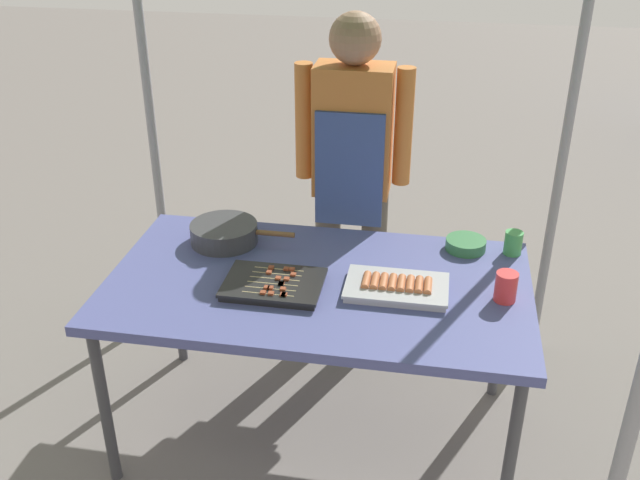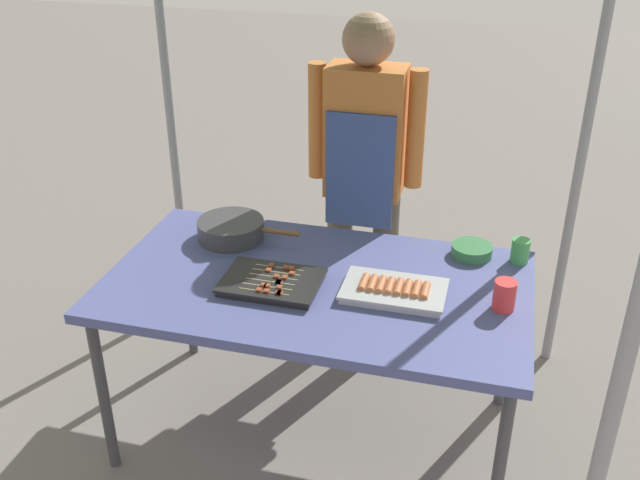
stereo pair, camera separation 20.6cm
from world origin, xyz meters
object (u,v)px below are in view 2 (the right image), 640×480
(stall_table, at_px, (317,293))
(condiment_bowl, at_px, (472,250))
(tray_meat_skewers, at_px, (272,282))
(vendor_woman, at_px, (365,163))
(cooking_wok, at_px, (231,229))
(drink_cup_near_edge, at_px, (504,295))
(drink_cup_by_wok, at_px, (520,251))
(tray_grilled_sausages, at_px, (394,290))

(stall_table, distance_m, condiment_bowl, 0.66)
(tray_meat_skewers, relative_size, condiment_bowl, 2.24)
(stall_table, height_order, condiment_bowl, condiment_bowl)
(vendor_woman, bearing_deg, cooking_wok, 44.06)
(drink_cup_near_edge, bearing_deg, cooking_wok, 167.10)
(stall_table, height_order, tray_meat_skewers, tray_meat_skewers)
(cooking_wok, distance_m, drink_cup_by_wok, 1.18)
(tray_meat_skewers, bearing_deg, vendor_woman, 76.80)
(drink_cup_near_edge, xyz_separation_m, drink_cup_by_wok, (0.05, 0.36, -0.01))
(stall_table, bearing_deg, tray_grilled_sausages, -4.54)
(drink_cup_by_wok, height_order, vendor_woman, vendor_woman)
(tray_grilled_sausages, bearing_deg, condiment_bowl, 56.37)
(condiment_bowl, bearing_deg, tray_grilled_sausages, -123.63)
(tray_grilled_sausages, bearing_deg, drink_cup_by_wok, 40.54)
(tray_meat_skewers, distance_m, vendor_woman, 0.83)
(drink_cup_near_edge, bearing_deg, stall_table, 178.93)
(drink_cup_by_wok, relative_size, vendor_woman, 0.06)
(drink_cup_near_edge, height_order, vendor_woman, vendor_woman)
(cooking_wok, bearing_deg, tray_grilled_sausages, -20.05)
(tray_grilled_sausages, xyz_separation_m, vendor_woman, (-0.27, 0.72, 0.19))
(condiment_bowl, relative_size, drink_cup_near_edge, 1.46)
(drink_cup_near_edge, relative_size, drink_cup_by_wok, 1.16)
(vendor_woman, bearing_deg, condiment_bowl, 146.24)
(condiment_bowl, height_order, drink_cup_by_wok, drink_cup_by_wok)
(tray_meat_skewers, xyz_separation_m, cooking_wok, (-0.29, 0.33, 0.03))
(drink_cup_by_wok, bearing_deg, stall_table, -154.60)
(vendor_woman, bearing_deg, tray_grilled_sausages, 110.26)
(tray_meat_skewers, bearing_deg, cooking_wok, 131.29)
(stall_table, bearing_deg, cooking_wok, 150.71)
(condiment_bowl, bearing_deg, vendor_woman, 146.24)
(condiment_bowl, height_order, vendor_woman, vendor_woman)
(tray_meat_skewers, xyz_separation_m, vendor_woman, (0.18, 0.78, 0.19))
(stall_table, xyz_separation_m, condiment_bowl, (0.55, 0.35, 0.08))
(tray_grilled_sausages, bearing_deg, vendor_woman, 110.26)
(cooking_wok, height_order, condiment_bowl, cooking_wok)
(stall_table, relative_size, vendor_woman, 0.99)
(stall_table, height_order, vendor_woman, vendor_woman)
(condiment_bowl, xyz_separation_m, drink_cup_near_edge, (0.14, -0.37, 0.03))
(drink_cup_near_edge, relative_size, vendor_woman, 0.07)
(drink_cup_by_wok, bearing_deg, vendor_woman, 153.57)
(stall_table, bearing_deg, drink_cup_near_edge, -1.07)
(condiment_bowl, distance_m, drink_cup_by_wok, 0.19)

